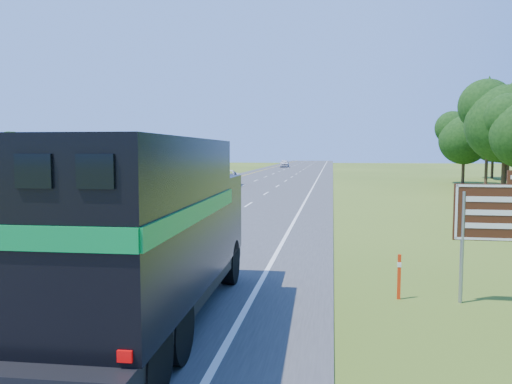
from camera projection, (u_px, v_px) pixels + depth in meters
road at (264, 184)px, 54.65m from camera, size 15.00×260.00×0.04m
lane_markings at (264, 184)px, 54.65m from camera, size 11.15×260.00×0.01m
horse_truck at (143, 228)px, 10.18m from camera, size 2.97×8.81×3.87m
white_suv at (226, 178)px, 51.29m from camera, size 3.24×6.17×1.66m
far_car at (284, 163)px, 110.28m from camera, size 2.24×4.98×1.66m
exit_sign at (497, 218)px, 11.78m from camera, size 1.90×0.10×3.22m
delineator at (399, 275)px, 12.31m from camera, size 0.09×0.05×1.13m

